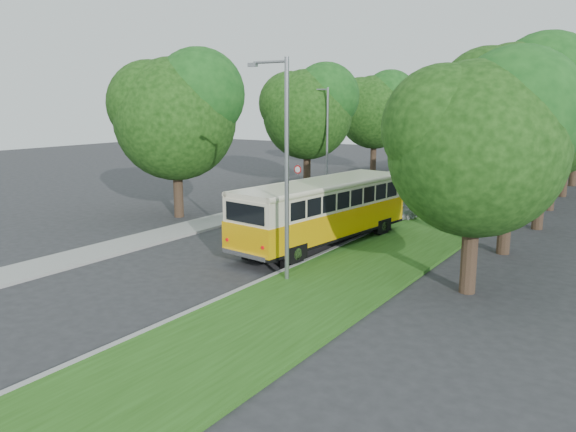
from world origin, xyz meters
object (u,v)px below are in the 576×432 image
Objects in this scene: lamppost_near at (285,163)px; lamppost_far at (326,136)px; car_white at (433,189)px; car_blue at (442,179)px; car_grey at (466,179)px; vintage_bus at (323,213)px; car_silver at (386,209)px.

lamppost_far is at bearing 115.71° from lamppost_near.
car_blue is at bearing 94.46° from car_white.
lamppost_near is at bearing -95.79° from car_grey.
lamppost_far is at bearing -142.40° from car_blue.
car_white is (-0.18, 15.37, -0.87)m from vintage_bus.
car_white is at bearing 114.47° from car_silver.
vintage_bus is 2.57× the size of car_white.
lamppost_near is 1.91× the size of car_silver.
vintage_bus is 20.25m from car_blue.
car_grey is at bearing 112.26° from car_silver.
lamppost_far is at bearing 126.01° from vintage_bus.
car_grey is at bearing 80.22° from car_white.
car_grey is (7.51, 9.00, -3.48)m from lamppost_far.
vintage_bus is at bearing -60.59° from lamppost_far.
car_blue is at bearing 48.49° from lamppost_far.
car_white is at bearing -88.91° from car_blue.
car_silver is (0.26, 6.45, -0.81)m from vintage_bus.
lamppost_far is 9.97m from car_blue.
car_silver reaches higher than car_white.
car_blue is (-2.68, 25.53, -3.61)m from lamppost_near.
car_blue is at bearing 96.00° from lamppost_near.
vintage_bus is (-1.48, 5.33, -2.84)m from lamppost_near.
car_white is 0.88× the size of car_grey.
lamppost_far is 1.43× the size of car_blue.
vintage_bus is at bearing -98.93° from car_grey.
lamppost_near reaches higher than car_blue.
lamppost_near is at bearing -94.89° from car_blue.
lamppost_far reaches higher than vintage_bus.
vintage_bus reaches higher than car_blue.
vintage_bus reaches higher than car_grey.
lamppost_near is 1.76× the size of car_grey.
lamppost_near is 25.92m from car_blue.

